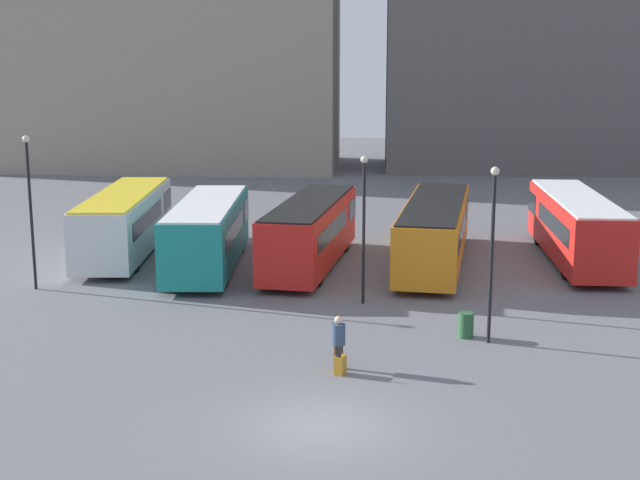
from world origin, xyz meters
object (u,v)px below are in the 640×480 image
trash_bin (466,325)px  lamp_post_2 (492,241)px  bus_4 (576,226)px  lamp_post_1 (364,218)px  bus_0 (125,221)px  lamp_post_0 (30,201)px  bus_3 (435,230)px  bus_2 (311,231)px  traveler (338,337)px  bus_1 (208,232)px  suitcase (340,365)px

trash_bin → lamp_post_2: bearing=-37.3°
bus_4 → lamp_post_1: bearing=129.6°
bus_0 → lamp_post_0: (-1.88, -6.52, 1.99)m
bus_0 → bus_3: size_ratio=0.90×
bus_2 → lamp_post_2: lamp_post_2 is taller
traveler → lamp_post_1: bearing=14.7°
traveler → lamp_post_0: size_ratio=0.26×
bus_0 → lamp_post_2: lamp_post_2 is taller
traveler → lamp_post_0: lamp_post_0 is taller
bus_0 → trash_bin: bus_0 is taller
lamp_post_0 → bus_3: bearing=18.6°
bus_0 → lamp_post_0: 7.07m
bus_1 → bus_4: bearing=-84.0°
bus_0 → bus_3: bearing=-97.9°
suitcase → bus_0: bearing=54.5°
bus_4 → lamp_post_0: (-22.79, -6.57, 1.98)m
lamp_post_1 → bus_3: bearing=65.3°
suitcase → lamp_post_0: lamp_post_0 is taller
bus_4 → lamp_post_1: (-9.57, -7.81, 1.68)m
bus_2 → traveler: bus_2 is taller
bus_1 → suitcase: (6.40, -13.04, -1.33)m
bus_1 → bus_0: bearing=58.6°
bus_2 → lamp_post_2: 12.48m
bus_4 → lamp_post_2: 13.51m
bus_0 → lamp_post_1: bearing=-128.2°
bus_0 → lamp_post_1: (11.34, -7.75, 1.70)m
bus_4 → lamp_post_1: lamp_post_1 is taller
lamp_post_0 → lamp_post_2: size_ratio=1.06×
traveler → trash_bin: traveler is taller
suitcase → lamp_post_2: 6.54m
bus_3 → bus_4: bus_4 is taller
bus_1 → lamp_post_1: bearing=-130.1°
bus_1 → lamp_post_2: bearing=-133.9°
bus_0 → trash_bin: 18.93m
bus_4 → trash_bin: bearing=153.1°
bus_0 → lamp_post_2: bearing=-132.0°
bus_2 → trash_bin: (5.95, -9.88, -1.19)m
bus_2 → suitcase: size_ratio=13.05×
bus_3 → suitcase: bearing=173.5°
bus_4 → bus_1: bearing=98.9°
lamp_post_0 → lamp_post_2: 18.33m
suitcase → lamp_post_0: size_ratio=0.13×
bus_1 → traveler: (6.31, -12.53, -0.65)m
trash_bin → lamp_post_1: bearing=131.7°
traveler → bus_3: bearing=4.7°
suitcase → trash_bin: size_ratio=0.97×
bus_2 → suitcase: bus_2 is taller
lamp_post_1 → trash_bin: 6.01m
bus_2 → lamp_post_1: lamp_post_1 is taller
bus_4 → lamp_post_0: size_ratio=1.83×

